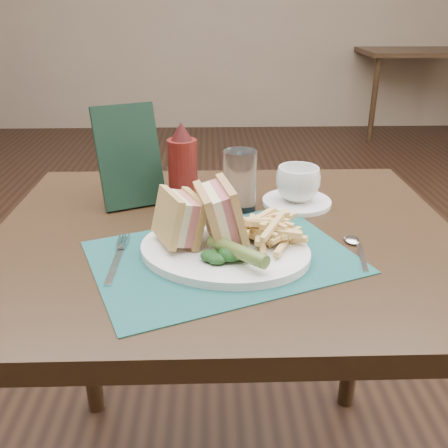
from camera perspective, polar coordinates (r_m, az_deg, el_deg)
name	(u,v)px	position (r m, az deg, el deg)	size (l,w,h in m)	color
floor	(220,365)	(1.80, -0.40, -15.79)	(7.00, 7.00, 0.00)	black
wall_back	(212,127)	(5.01, -1.35, 11.01)	(6.00, 6.00, 0.00)	gray
table_main	(225,382)	(1.18, 0.13, -17.56)	(0.90, 0.75, 0.75)	black
table_bg_right	(406,92)	(5.03, 20.04, 14.02)	(0.90, 0.75, 0.75)	black
placemat	(222,257)	(0.87, -0.21, -3.78)	(0.44, 0.31, 0.00)	#174B48
plate	(225,251)	(0.88, 0.06, -3.05)	(0.30, 0.24, 0.01)	white
sandwich_half_a	(168,220)	(0.86, -6.45, 0.48)	(0.06, 0.10, 0.09)	tan
sandwich_half_b	(209,214)	(0.86, -1.72, 1.14)	(0.06, 0.11, 0.10)	tan
kale_garnish	(229,256)	(0.82, 0.53, -3.62)	(0.11, 0.08, 0.03)	#143716
pickle_spear	(237,251)	(0.81, 1.55, -3.11)	(0.02, 0.02, 0.12)	#4A6125
fries_pile	(267,227)	(0.88, 4.91, -0.35)	(0.18, 0.20, 0.06)	#D9B56C
fork	(117,256)	(0.88, -12.12, -3.59)	(0.03, 0.17, 0.01)	silver
spoon	(358,250)	(0.92, 15.11, -2.87)	(0.03, 0.15, 0.01)	silver
saucer	(297,202)	(1.11, 8.30, 2.50)	(0.15, 0.15, 0.01)	white
coffee_cup	(298,184)	(1.09, 8.44, 4.58)	(0.10, 0.10, 0.08)	white
drinking_glass	(240,181)	(1.04, 1.83, 4.92)	(0.07, 0.07, 0.13)	white
ketchup_bottle	(183,167)	(1.05, -4.75, 6.56)	(0.06, 0.06, 0.19)	#52110E
check_presenter	(129,156)	(1.09, -10.80, 7.59)	(0.13, 0.01, 0.22)	black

